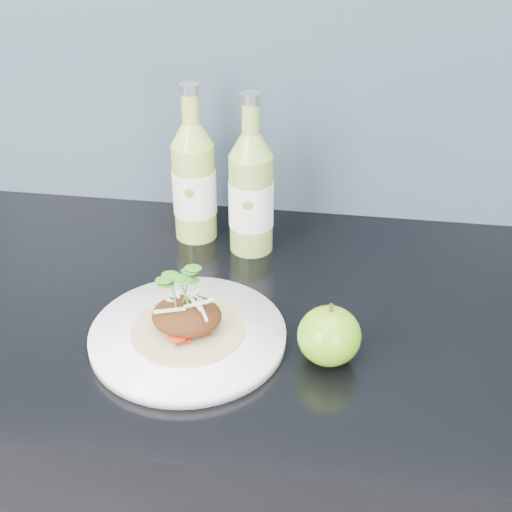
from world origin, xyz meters
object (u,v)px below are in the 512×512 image
Objects in this scene: dinner_plate at (188,336)px; cider_bottle_right at (251,193)px; green_apple at (329,336)px; cider_bottle_left at (194,182)px.

dinner_plate is 0.26m from cider_bottle_right.
green_apple is at bearing -3.26° from dinner_plate.
green_apple is at bearing -72.85° from cider_bottle_right.
cider_bottle_right is (0.09, -0.03, 0.00)m from cider_bottle_left.
cider_bottle_left is 0.10m from cider_bottle_right.
green_apple is 0.29m from cider_bottle_right.
cider_bottle_right reaches higher than dinner_plate.
green_apple reaches higher than dinner_plate.
cider_bottle_right reaches higher than green_apple.
cider_bottle_right is at bearing -4.27° from cider_bottle_left.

